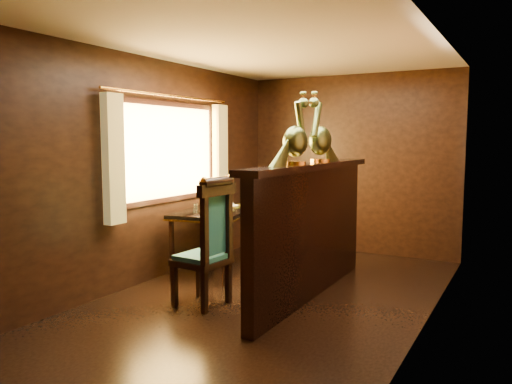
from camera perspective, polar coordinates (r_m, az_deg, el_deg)
ground at (r=5.12m, az=1.49°, el=-12.12°), size 5.00×5.00×0.00m
room_shell at (r=4.92m, az=0.75°, el=5.86°), size 3.04×5.04×2.52m
partition at (r=5.08m, az=6.30°, el=-4.01°), size 0.26×2.70×1.36m
dining_table at (r=6.04m, az=-4.46°, el=-2.66°), size 1.00×1.40×0.96m
chair_left at (r=4.75m, az=-5.20°, el=-5.37°), size 0.49×0.51×1.26m
chair_right at (r=6.04m, az=4.94°, el=-3.35°), size 0.48×0.50×1.18m
peacock_left at (r=4.63m, az=4.53°, el=7.34°), size 0.22×0.58×0.69m
peacock_right at (r=5.20m, az=7.37°, el=7.30°), size 0.22×0.60×0.71m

